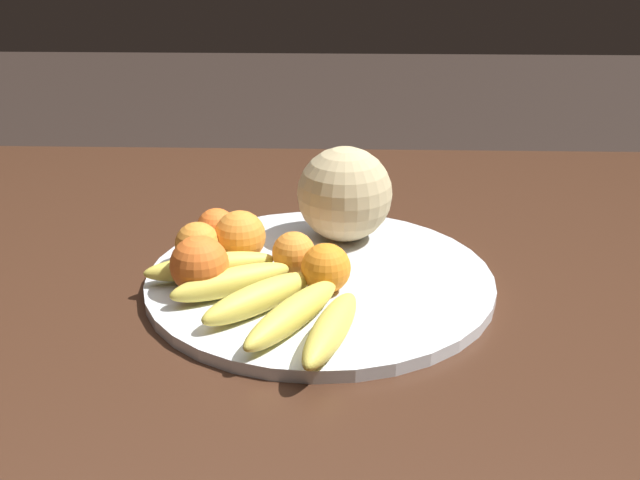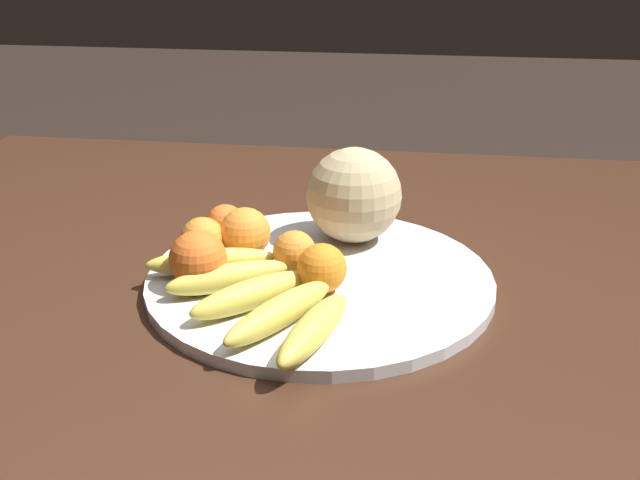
% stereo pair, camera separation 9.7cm
% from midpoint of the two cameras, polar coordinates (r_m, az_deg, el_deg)
% --- Properties ---
extents(kitchen_table, '(1.54, 1.15, 0.71)m').
position_cam_midpoint_polar(kitchen_table, '(1.09, 1.61, -5.62)').
color(kitchen_table, '#3D2316').
rests_on(kitchen_table, ground_plane).
extents(fruit_bowl, '(0.46, 0.46, 0.02)m').
position_cam_midpoint_polar(fruit_bowl, '(0.99, 2.80, -3.08)').
color(fruit_bowl, silver).
rests_on(fruit_bowl, kitchen_table).
extents(melon, '(0.14, 0.14, 0.14)m').
position_cam_midpoint_polar(melon, '(1.08, 5.19, 3.38)').
color(melon, tan).
rests_on(melon, fruit_bowl).
extents(banana_bunch, '(0.29, 0.28, 0.04)m').
position_cam_midpoint_polar(banana_bunch, '(0.90, -1.73, -4.25)').
color(banana_bunch, '#473819').
rests_on(banana_bunch, fruit_bowl).
extents(orange_front_left, '(0.06, 0.06, 0.06)m').
position_cam_midpoint_polar(orange_front_left, '(0.99, 0.85, -0.97)').
color(orange_front_left, orange).
rests_on(orange_front_left, fruit_bowl).
extents(orange_front_right, '(0.07, 0.07, 0.07)m').
position_cam_midpoint_polar(orange_front_right, '(1.03, -3.07, 0.50)').
color(orange_front_right, orange).
rests_on(orange_front_right, fruit_bowl).
extents(orange_mid_center, '(0.07, 0.07, 0.07)m').
position_cam_midpoint_polar(orange_mid_center, '(0.95, -6.42, -1.53)').
color(orange_mid_center, orange).
rests_on(orange_mid_center, fruit_bowl).
extents(orange_back_left, '(0.06, 0.06, 0.06)m').
position_cam_midpoint_polar(orange_back_left, '(1.03, -6.28, 0.01)').
color(orange_back_left, orange).
rests_on(orange_back_left, fruit_bowl).
extents(orange_back_right, '(0.06, 0.06, 0.06)m').
position_cam_midpoint_polar(orange_back_right, '(1.08, -4.68, 1.20)').
color(orange_back_right, orange).
rests_on(orange_back_right, fruit_bowl).
extents(orange_top_small, '(0.06, 0.06, 0.06)m').
position_cam_midpoint_polar(orange_top_small, '(0.94, 3.11, -2.23)').
color(orange_top_small, orange).
rests_on(orange_top_small, fruit_bowl).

